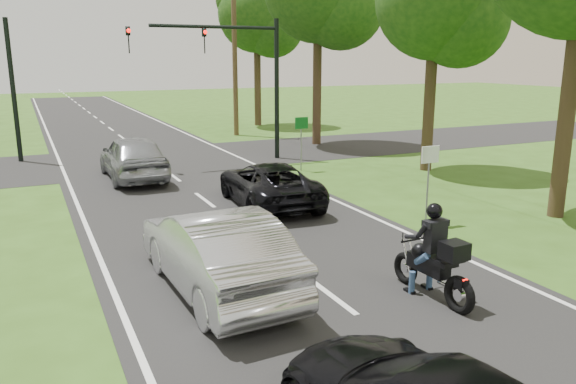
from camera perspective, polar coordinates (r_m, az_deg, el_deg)
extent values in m
plane|color=#304F16|center=(10.89, 4.18, -10.33)|extent=(140.00, 140.00, 0.00)
cube|color=black|center=(19.79, -10.15, 0.48)|extent=(8.00, 100.00, 0.01)
cube|color=black|center=(25.52, -13.73, 3.22)|extent=(60.00, 7.00, 0.01)
torus|color=black|center=(11.47, 11.86, -7.57)|extent=(0.16, 0.65, 0.65)
torus|color=black|center=(10.47, 17.01, -9.99)|extent=(0.18, 0.71, 0.71)
cube|color=black|center=(10.92, 14.05, -7.14)|extent=(0.31, 0.94, 0.29)
sphere|color=black|center=(11.03, 13.27, -5.91)|extent=(0.33, 0.33, 0.33)
cube|color=black|center=(10.62, 15.34, -6.80)|extent=(0.35, 0.55, 0.10)
cube|color=#FF0C07|center=(10.28, 17.55, -8.58)|extent=(0.10, 0.03, 0.05)
cylinder|color=silver|center=(10.77, 16.51, -9.39)|extent=(0.12, 0.79, 0.09)
cylinder|color=black|center=(11.12, 12.66, -4.76)|extent=(0.61, 0.06, 0.04)
cube|color=black|center=(10.33, 16.54, -5.74)|extent=(0.45, 0.41, 0.31)
cube|color=black|center=(10.62, 14.76, -4.36)|extent=(0.40, 0.23, 0.59)
sphere|color=black|center=(10.54, 14.66, -1.87)|extent=(0.29, 0.29, 0.29)
cylinder|color=navy|center=(11.05, 12.48, -8.99)|extent=(0.12, 0.12, 0.44)
cylinder|color=navy|center=(11.32, 14.18, -8.53)|extent=(0.12, 0.12, 0.44)
imported|color=black|center=(17.03, -1.99, 0.85)|extent=(2.54, 4.87, 1.31)
imported|color=silver|center=(10.83, -7.30, -5.91)|extent=(1.89, 4.94, 1.61)
imported|color=gray|center=(21.42, -15.45, 3.46)|extent=(1.97, 4.85, 1.65)
cylinder|color=black|center=(24.86, -1.15, 10.29)|extent=(0.20, 0.20, 6.00)
cylinder|color=black|center=(23.87, -7.36, 16.30)|extent=(5.40, 0.14, 0.14)
imported|color=black|center=(23.70, -8.50, 14.95)|extent=(0.16, 0.36, 1.00)
imported|color=black|center=(23.00, -15.91, 14.65)|extent=(0.16, 0.36, 1.00)
sphere|color=#FF0C07|center=(23.54, -8.40, 15.77)|extent=(0.16, 0.16, 0.16)
sphere|color=#FF0C07|center=(22.83, -15.88, 15.49)|extent=(0.16, 0.16, 0.16)
cylinder|color=black|center=(26.69, -26.13, 9.16)|extent=(0.20, 0.20, 6.00)
cylinder|color=brown|center=(32.62, -5.45, 14.52)|extent=(0.28, 0.28, 10.00)
cylinder|color=slate|center=(15.50, 14.00, 0.45)|extent=(0.05, 0.05, 2.00)
cube|color=silver|center=(15.31, 14.26, 3.71)|extent=(0.55, 0.04, 0.45)
cylinder|color=slate|center=(22.24, 1.34, 4.73)|extent=(0.05, 0.05, 2.00)
cube|color=#0C591E|center=(22.09, 1.39, 7.02)|extent=(0.55, 0.04, 0.45)
cylinder|color=#332316|center=(17.18, 26.63, 8.65)|extent=(0.44, 0.44, 6.72)
cylinder|color=#332316|center=(22.85, 14.20, 9.46)|extent=(0.44, 0.44, 5.88)
sphere|color=#173C10|center=(22.88, 17.13, 16.40)|extent=(3.60, 3.60, 3.60)
cylinder|color=#332316|center=(29.11, 2.98, 11.73)|extent=(0.44, 0.44, 7.00)
sphere|color=#173C10|center=(29.02, 5.43, 18.36)|extent=(4.32, 4.32, 4.32)
cylinder|color=#332316|center=(37.44, -3.12, 11.69)|extent=(0.44, 0.44, 6.44)
sphere|color=#173C10|center=(37.53, -3.20, 17.67)|extent=(4.95, 4.95, 4.95)
sphere|color=#173C10|center=(37.19, -1.55, 16.48)|extent=(3.96, 3.96, 3.96)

